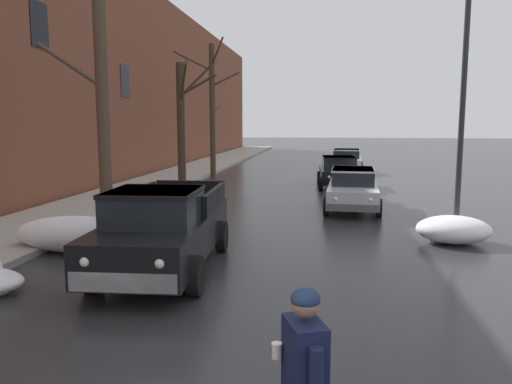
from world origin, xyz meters
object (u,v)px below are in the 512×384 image
Objects in this scene: pedestrian_with_coffee at (304,378)px; street_lamp_post at (463,99)px; bare_tree_far_down_block at (212,107)px; sedan_white_parked_far_down_block at (346,160)px; sedan_black_parked_kerbside_mid at (339,171)px; pickup_truck_black_approaching_near_lane at (163,229)px; bare_tree_second_along_sidewalk at (101,92)px; bare_tree_mid_block at (182,122)px; sedan_silver_parked_kerbside_close at (353,188)px.

street_lamp_post reaches higher than pedestrian_with_coffee.
bare_tree_far_down_block is 1.86× the size of sedan_white_parked_far_down_block.
bare_tree_far_down_block reaches higher than sedan_black_parked_kerbside_mid.
pickup_truck_black_approaching_near_lane is at bearing -150.97° from street_lamp_post.
bare_tree_second_along_sidewalk is 12.72m from sedan_black_parked_kerbside_mid.
bare_tree_far_down_block is (-0.05, 6.28, 0.84)m from bare_tree_mid_block.
pedestrian_with_coffee is 0.27× the size of street_lamp_post.
sedan_white_parked_far_down_block is at bearing 87.00° from pedestrian_with_coffee.
street_lamp_post is (9.71, -14.61, -0.28)m from bare_tree_far_down_block.
pedestrian_with_coffee is (-1.10, -13.93, 0.28)m from sedan_silver_parked_kerbside_close.
pedestrian_with_coffee is at bearing -93.00° from sedan_white_parked_far_down_block.
bare_tree_mid_block reaches higher than pedestrian_with_coffee.
bare_tree_mid_block is 1.32× the size of sedan_silver_parked_kerbside_close.
pickup_truck_black_approaching_near_lane is at bearing -105.18° from sedan_black_parked_kerbside_mid.
pickup_truck_black_approaching_near_lane is 1.30× the size of sedan_white_parked_far_down_block.
bare_tree_second_along_sidewalk reaches higher than sedan_white_parked_far_down_block.
pedestrian_with_coffee is (6.20, -24.19, -2.84)m from bare_tree_far_down_block.
pickup_truck_black_approaching_near_lane is (3.15, -4.16, -3.00)m from bare_tree_second_along_sidewalk.
pickup_truck_black_approaching_near_lane reaches higher than sedan_silver_parked_kerbside_close.
bare_tree_mid_block is at bearing 89.30° from bare_tree_second_along_sidewalk.
bare_tree_far_down_block is 25.13m from pedestrian_with_coffee.
bare_tree_second_along_sidewalk is at bearing -90.18° from bare_tree_far_down_block.
bare_tree_second_along_sidewalk is 7.88m from bare_tree_mid_block.
pedestrian_with_coffee is (6.15, -17.91, -2.00)m from bare_tree_mid_block.
pickup_truck_black_approaching_near_lane is 9.05m from sedan_silver_parked_kerbside_close.
bare_tree_mid_block is at bearing 108.94° from pedestrian_with_coffee.
sedan_black_parked_kerbside_mid is at bearing 74.82° from pickup_truck_black_approaching_near_lane.
sedan_white_parked_far_down_block is (0.63, 6.75, -0.00)m from sedan_black_parked_kerbside_mid.
bare_tree_far_down_block is 18.77m from pickup_truck_black_approaching_near_lane.
bare_tree_far_down_block reaches higher than pedestrian_with_coffee.
bare_tree_mid_block is 8.57m from sedan_silver_parked_kerbside_close.
bare_tree_second_along_sidewalk reaches higher than street_lamp_post.
bare_tree_second_along_sidewalk is 1.85× the size of sedan_black_parked_kerbside_mid.
pickup_truck_black_approaching_near_lane is 3.00× the size of pedestrian_with_coffee.
bare_tree_far_down_block is at bearing 89.82° from bare_tree_second_along_sidewalk.
bare_tree_second_along_sidewalk is at bearing 121.78° from pedestrian_with_coffee.
bare_tree_mid_block is 7.65m from sedan_black_parked_kerbside_mid.
bare_tree_second_along_sidewalk reaches higher than sedan_black_parked_kerbside_mid.
street_lamp_post reaches higher than sedan_white_parked_far_down_block.
bare_tree_second_along_sidewalk is 1.51× the size of pickup_truck_black_approaching_near_lane.
bare_tree_far_down_block is at bearing 104.37° from pedestrian_with_coffee.
bare_tree_far_down_block reaches higher than sedan_white_parked_far_down_block.
bare_tree_mid_block is at bearing 151.27° from sedan_silver_parked_kerbside_close.
bare_tree_mid_block is 0.91× the size of street_lamp_post.
street_lamp_post is (3.51, 9.58, 2.56)m from pedestrian_with_coffee.
street_lamp_post is at bearing -83.12° from sedan_white_parked_far_down_block.
sedan_white_parked_far_down_block is at bearing 50.13° from bare_tree_mid_block.
sedan_black_parked_kerbside_mid is (7.03, 10.13, -3.12)m from bare_tree_second_along_sidewalk.
bare_tree_mid_block is at bearing -161.65° from sedan_black_parked_kerbside_mid.
street_lamp_post is at bearing -56.39° from bare_tree_far_down_block.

